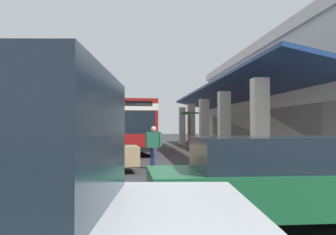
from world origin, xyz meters
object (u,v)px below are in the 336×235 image
Objects in this scene: pedestrian at (153,145)px; potted_palm at (189,138)px; transit_bus at (125,123)px; parked_sedan_green at (280,181)px; parked_sedan_tan at (74,152)px.

potted_palm is (-12.17, 3.26, -0.15)m from pedestrian.
pedestrian is (10.43, 1.27, -0.93)m from transit_bus.
potted_palm is at bearing 175.40° from parked_sedan_green.
pedestrian is (-8.64, -1.59, 0.17)m from parked_sedan_green.
parked_sedan_tan is (-7.62, -4.45, 0.00)m from parked_sedan_green.
pedestrian is 12.60m from potted_palm.
transit_bus is at bearing -69.03° from potted_palm.
transit_bus is 4.98m from potted_palm.
potted_palm is (-1.74, 4.53, -1.08)m from transit_bus.
parked_sedan_green is 8.79m from pedestrian.
parked_sedan_tan is 14.54m from potted_palm.
transit_bus reaches higher than parked_sedan_tan.
transit_bus reaches higher than parked_sedan_green.
potted_palm is at bearing 155.07° from parked_sedan_tan.
parked_sedan_tan is at bearing -149.69° from parked_sedan_green.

